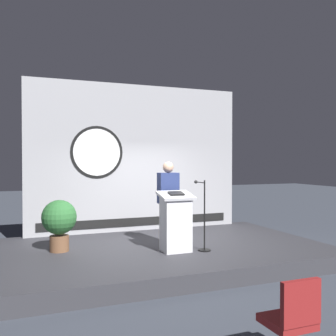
% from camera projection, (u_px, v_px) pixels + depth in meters
% --- Properties ---
extents(ground_plane, '(40.00, 40.00, 0.00)m').
position_uv_depth(ground_plane, '(164.00, 260.00, 7.78)').
color(ground_plane, '#383D47').
extents(stage_platform, '(6.40, 4.00, 0.30)m').
position_uv_depth(stage_platform, '(164.00, 253.00, 7.77)').
color(stage_platform, '#333338').
rests_on(stage_platform, ground).
extents(banner_display, '(5.33, 0.12, 3.59)m').
position_uv_depth(banner_display, '(136.00, 158.00, 9.44)').
color(banner_display, '#9E9EA3').
rests_on(banner_display, stage_platform).
extents(podium, '(0.64, 0.50, 1.14)m').
position_uv_depth(podium, '(176.00, 222.00, 7.26)').
color(podium, silver).
rests_on(podium, stage_platform).
extents(speaker_person, '(0.40, 0.26, 1.70)m').
position_uv_depth(speaker_person, '(168.00, 203.00, 7.71)').
color(speaker_person, black).
rests_on(speaker_person, stage_platform).
extents(microphone_stand, '(0.24, 0.54, 1.35)m').
position_uv_depth(microphone_stand, '(203.00, 226.00, 7.36)').
color(microphone_stand, black).
rests_on(microphone_stand, stage_platform).
extents(potted_plant, '(0.66, 0.66, 0.98)m').
position_uv_depth(potted_plant, '(59.00, 220.00, 7.27)').
color(potted_plant, brown).
rests_on(potted_plant, stage_platform).
extents(audience_chair_left, '(0.44, 0.45, 0.89)m').
position_uv_depth(audience_chair_left, '(292.00, 316.00, 3.77)').
color(audience_chair_left, black).
rests_on(audience_chair_left, ground).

